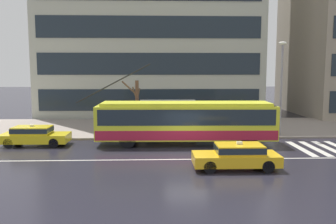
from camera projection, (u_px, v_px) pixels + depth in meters
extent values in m
plane|color=#23212B|center=(187.00, 154.00, 21.42)|extent=(160.00, 160.00, 0.00)
cube|color=gray|center=(177.00, 127.00, 30.84)|extent=(80.00, 10.00, 0.14)
cube|color=beige|center=(301.00, 148.00, 22.94)|extent=(0.44, 4.40, 0.01)
cube|color=beige|center=(315.00, 148.00, 22.98)|extent=(0.44, 4.40, 0.01)
cube|color=beige|center=(329.00, 148.00, 23.01)|extent=(0.44, 4.40, 0.01)
cube|color=silver|center=(189.00, 159.00, 20.23)|extent=(72.00, 0.14, 0.01)
cube|color=yellow|center=(186.00, 122.00, 24.12)|extent=(11.84, 2.85, 2.21)
cube|color=yellow|center=(186.00, 104.00, 23.98)|extent=(11.13, 2.58, 0.20)
cube|color=#1E2833|center=(186.00, 115.00, 24.07)|extent=(11.37, 2.87, 1.02)
cube|color=#B01E39|center=(186.00, 132.00, 24.21)|extent=(11.72, 2.88, 0.62)
cube|color=#1E2833|center=(273.00, 115.00, 24.14)|extent=(0.18, 2.25, 1.10)
cube|color=black|center=(271.00, 107.00, 24.07)|extent=(0.21, 1.94, 0.28)
cylinder|color=black|center=(114.00, 83.00, 24.11)|extent=(4.85, 0.19, 2.57)
cylinder|color=black|center=(113.00, 83.00, 23.41)|extent=(4.85, 0.19, 2.57)
cylinder|color=black|center=(241.00, 133.00, 25.41)|extent=(1.05, 0.33, 1.04)
cylinder|color=black|center=(249.00, 140.00, 23.18)|extent=(1.05, 0.33, 1.04)
cylinder|color=black|center=(131.00, 134.00, 25.31)|extent=(1.05, 0.33, 1.04)
cylinder|color=black|center=(128.00, 140.00, 23.08)|extent=(1.05, 0.33, 1.04)
cube|color=yellow|center=(236.00, 159.00, 18.26)|extent=(4.31, 1.75, 0.55)
cube|color=yellow|center=(239.00, 149.00, 18.20)|extent=(2.33, 1.50, 0.48)
cube|color=#1E2833|center=(239.00, 149.00, 18.20)|extent=(2.37, 1.52, 0.31)
cube|color=silver|center=(239.00, 143.00, 18.17)|extent=(0.28, 0.16, 0.12)
cylinder|color=black|center=(210.00, 167.00, 17.47)|extent=(0.62, 0.20, 0.62)
cylinder|color=black|center=(205.00, 159.00, 18.99)|extent=(0.62, 0.20, 0.62)
cylinder|color=black|center=(268.00, 167.00, 17.57)|extent=(0.62, 0.20, 0.62)
cylinder|color=black|center=(259.00, 159.00, 19.09)|extent=(0.62, 0.20, 0.62)
cube|color=yellow|center=(35.00, 138.00, 23.85)|extent=(4.42, 1.85, 0.55)
cube|color=yellow|center=(32.00, 130.00, 23.78)|extent=(2.40, 1.57, 0.48)
cube|color=#1E2833|center=(32.00, 130.00, 23.78)|extent=(2.44, 1.58, 0.31)
cube|color=silver|center=(32.00, 125.00, 23.74)|extent=(0.28, 0.17, 0.12)
cylinder|color=black|center=(61.00, 138.00, 24.67)|extent=(0.62, 0.21, 0.62)
cylinder|color=black|center=(54.00, 143.00, 23.12)|extent=(0.62, 0.21, 0.62)
cylinder|color=black|center=(18.00, 139.00, 24.62)|extent=(0.62, 0.21, 0.62)
cylinder|color=black|center=(8.00, 143.00, 23.07)|extent=(0.62, 0.21, 0.62)
cylinder|color=gray|center=(194.00, 119.00, 26.54)|extent=(0.08, 0.08, 2.46)
cylinder|color=gray|center=(142.00, 119.00, 26.39)|extent=(0.08, 0.08, 2.46)
cylinder|color=gray|center=(193.00, 117.00, 27.80)|extent=(0.08, 0.08, 2.46)
cylinder|color=gray|center=(142.00, 117.00, 27.65)|extent=(0.08, 0.08, 2.46)
cube|color=#99ADB2|center=(168.00, 116.00, 27.72)|extent=(3.66, 0.04, 1.97)
cube|color=#B2B2B7|center=(168.00, 101.00, 26.94)|extent=(4.15, 1.58, 0.08)
cube|color=brown|center=(168.00, 127.00, 27.50)|extent=(2.69, 0.36, 0.08)
cylinder|color=#21282A|center=(238.00, 127.00, 27.67)|extent=(0.14, 0.14, 0.85)
cylinder|color=#21282A|center=(240.00, 127.00, 27.66)|extent=(0.14, 0.14, 0.85)
cylinder|color=#402C2C|center=(239.00, 118.00, 27.58)|extent=(0.40, 0.40, 0.56)
sphere|color=tan|center=(239.00, 113.00, 27.54)|extent=(0.22, 0.22, 0.22)
cone|color=gold|center=(241.00, 109.00, 27.49)|extent=(1.03, 1.03, 0.26)
cylinder|color=#333333|center=(241.00, 116.00, 27.55)|extent=(0.02, 0.02, 0.74)
cylinder|color=#22374E|center=(149.00, 129.00, 26.98)|extent=(0.14, 0.14, 0.80)
cylinder|color=#22374E|center=(147.00, 129.00, 27.04)|extent=(0.14, 0.14, 0.80)
cylinder|color=#1F3136|center=(148.00, 120.00, 26.93)|extent=(0.48, 0.48, 0.62)
sphere|color=#DBB48E|center=(148.00, 114.00, 26.88)|extent=(0.22, 0.22, 0.22)
cone|color=black|center=(149.00, 110.00, 26.80)|extent=(1.31, 1.31, 0.28)
cylinder|color=#333333|center=(149.00, 117.00, 26.86)|extent=(0.02, 0.02, 0.78)
cylinder|color=brown|center=(193.00, 130.00, 26.35)|extent=(0.14, 0.14, 0.88)
cylinder|color=brown|center=(195.00, 130.00, 26.28)|extent=(0.14, 0.14, 0.88)
cylinder|color=#222924|center=(194.00, 120.00, 26.23)|extent=(0.48, 0.48, 0.63)
sphere|color=tan|center=(194.00, 114.00, 26.17)|extent=(0.23, 0.23, 0.23)
cone|color=#D12961|center=(195.00, 110.00, 26.09)|extent=(1.35, 1.35, 0.26)
cylinder|color=#333333|center=(195.00, 117.00, 26.15)|extent=(0.02, 0.02, 0.79)
cylinder|color=black|center=(222.00, 127.00, 28.15)|extent=(0.14, 0.14, 0.80)
cylinder|color=black|center=(220.00, 127.00, 28.25)|extent=(0.14, 0.14, 0.80)
cylinder|color=navy|center=(221.00, 117.00, 28.11)|extent=(0.51, 0.51, 0.64)
sphere|color=tan|center=(221.00, 112.00, 28.06)|extent=(0.23, 0.23, 0.23)
cone|color=gold|center=(220.00, 108.00, 28.10)|extent=(1.54, 1.54, 0.30)
cylinder|color=#333333|center=(220.00, 115.00, 28.16)|extent=(0.02, 0.02, 0.79)
cylinder|color=gray|center=(281.00, 91.00, 26.33)|extent=(0.16, 0.16, 6.59)
ellipsoid|color=silver|center=(283.00, 43.00, 25.93)|extent=(0.60, 0.32, 0.24)
cylinder|color=brown|center=(137.00, 107.00, 27.72)|extent=(0.27, 0.27, 4.00)
cylinder|color=brown|center=(135.00, 94.00, 28.16)|extent=(0.52, 1.23, 1.03)
cylinder|color=brown|center=(129.00, 88.00, 27.59)|extent=(1.23, 0.24, 1.12)
cylinder|color=brown|center=(138.00, 94.00, 27.96)|extent=(0.31, 0.81, 0.91)
cube|color=#1E2833|center=(150.00, 100.00, 35.92)|extent=(21.88, 0.06, 2.13)
cube|color=#1E2833|center=(150.00, 64.00, 35.50)|extent=(21.88, 0.06, 2.13)
cube|color=#1E2833|center=(150.00, 27.00, 35.07)|extent=(21.88, 0.06, 2.13)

